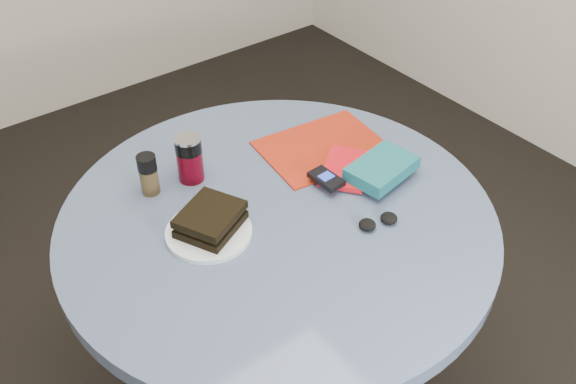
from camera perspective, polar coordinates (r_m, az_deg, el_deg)
table at (r=1.57m, az=-0.87°, el=-6.45°), size 1.00×1.00×0.75m
plate at (r=1.42m, az=-7.04°, el=-3.58°), size 0.24×0.24×0.01m
sandwich at (r=1.40m, az=-6.91°, el=-2.42°), size 0.17×0.16×0.05m
soda_can at (r=1.55m, az=-8.75°, el=2.97°), size 0.08×0.08×0.12m
pepper_grinder at (r=1.53m, az=-12.30°, el=1.57°), size 0.06×0.06×0.10m
magazine at (r=1.67m, az=3.09°, el=3.99°), size 0.33×0.27×0.01m
red_book at (r=1.58m, az=5.20°, el=2.09°), size 0.19×0.18×0.01m
novel at (r=1.55m, az=8.33°, el=2.09°), size 0.18×0.14×0.03m
mp3_player at (r=1.52m, az=3.41°, el=1.19°), size 0.05×0.09×0.02m
headphones at (r=1.44m, az=8.01°, el=-2.61°), size 0.10×0.06×0.02m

